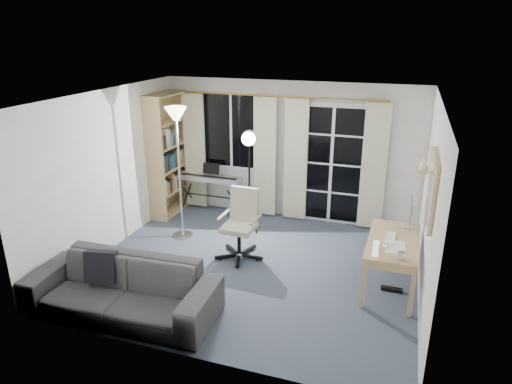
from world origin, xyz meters
TOP-DOWN VIEW (x-y plane):
  - floor at (0.00, 0.00)m, footprint 4.50×4.00m
  - window at (-1.05, 1.97)m, footprint 1.20×0.08m
  - french_door at (0.75, 1.97)m, footprint 1.32×0.09m
  - curtains at (-0.14, 1.88)m, footprint 3.60×0.07m
  - bookshelf at (-2.13, 1.49)m, footprint 0.35×1.01m
  - torchiere_lamp at (-1.40, 0.60)m, footprint 0.39×0.39m
  - keyboard_piano at (-1.39, 1.70)m, footprint 1.18×0.57m
  - studio_light at (-0.42, 1.10)m, footprint 0.38×0.38m
  - office_chair at (-0.26, 0.32)m, footprint 0.69×0.72m
  - desk at (1.88, 0.07)m, footprint 0.65×1.27m
  - monitor at (2.08, 0.52)m, footprint 0.16×0.49m
  - desk_clutter at (1.82, -0.14)m, footprint 0.40×0.76m
  - mug at (1.98, -0.43)m, footprint 0.11×0.09m
  - wall_mirror at (2.22, -0.35)m, footprint 0.04×0.94m
  - framed_print at (2.23, 0.55)m, footprint 0.03×0.42m
  - wall_shelf at (2.16, 1.05)m, footprint 0.16×0.30m
  - sofa at (-1.09, -1.55)m, footprint 2.28×0.74m

SIDE VIEW (x-z plane):
  - floor at x=0.00m, z-range -0.02..0.00m
  - sofa at x=-1.09m, z-range 0.00..0.88m
  - desk_clutter at x=1.82m, z-range 0.10..0.96m
  - desk at x=1.88m, z-range 0.25..0.93m
  - office_chair at x=-0.26m, z-range 0.09..1.12m
  - keyboard_piano at x=-1.39m, z-range 0.22..1.07m
  - mug at x=1.98m, z-range 0.67..0.78m
  - monitor at x=2.08m, z-range 0.72..1.14m
  - french_door at x=0.75m, z-range -0.03..2.08m
  - bookshelf at x=-2.13m, z-range -0.06..2.12m
  - curtains at x=-0.14m, z-range 0.03..2.16m
  - wall_shelf at x=2.16m, z-range 1.32..1.50m
  - studio_light at x=-0.42m, z-range 0.53..2.29m
  - window at x=-1.05m, z-range 0.80..2.20m
  - wall_mirror at x=2.22m, z-range 1.18..1.92m
  - framed_print at x=2.23m, z-range 1.44..1.76m
  - torchiere_lamp at x=-1.40m, z-range 0.64..2.75m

